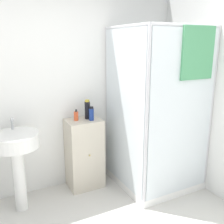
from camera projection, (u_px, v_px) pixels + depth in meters
wall_back at (51, 91)px, 3.15m from camera, size 6.40×0.06×2.50m
shower_enclosure at (155, 146)px, 3.33m from camera, size 0.96×0.99×2.00m
vanity_cabinet at (84, 154)px, 3.33m from camera, size 0.43×0.35×0.89m
sink at (17, 151)px, 2.78m from camera, size 0.49×0.49×1.03m
soap_dispenser at (76, 116)px, 3.18m from camera, size 0.05×0.06×0.14m
shampoo_bottle_tall_black at (87, 110)px, 3.24m from camera, size 0.07×0.07×0.24m
shampoo_bottle_blue at (91, 114)px, 3.18m from camera, size 0.06×0.06×0.17m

